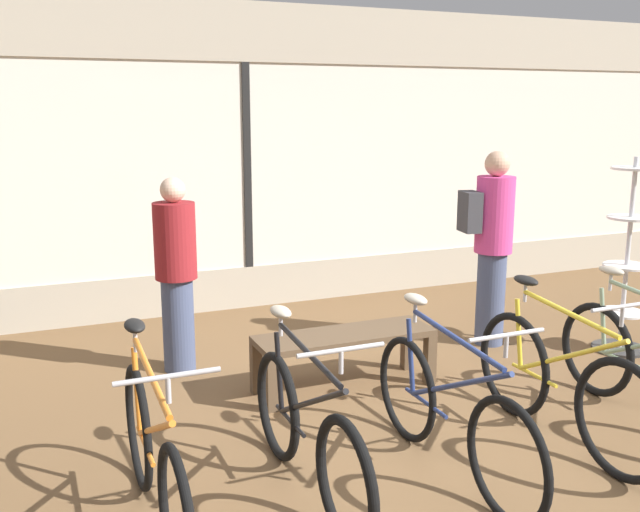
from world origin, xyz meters
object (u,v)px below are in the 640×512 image
at_px(bicycle_far_left, 154,461).
at_px(bicycle_left, 307,433).
at_px(accessory_rack, 626,273).
at_px(bicycle_center, 450,413).
at_px(customer_by_window, 176,272).
at_px(bicycle_right, 561,384).
at_px(display_bench, 345,343).
at_px(customer_near_rack, 491,242).

distance_m(bicycle_far_left, bicycle_left, 0.85).
relative_size(bicycle_far_left, accessory_rack, 1.03).
height_order(bicycle_center, customer_by_window, customer_by_window).
height_order(bicycle_far_left, bicycle_left, bicycle_far_left).
height_order(accessory_rack, customer_by_window, accessory_rack).
bearing_deg(bicycle_far_left, bicycle_left, 2.77).
bearing_deg(bicycle_far_left, bicycle_right, -0.08).
xyz_separation_m(display_bench, customer_near_rack, (1.67, 0.45, 0.59)).
bearing_deg(customer_near_rack, bicycle_right, -112.73).
bearing_deg(accessory_rack, customer_by_window, 164.17).
bearing_deg(bicycle_left, bicycle_far_left, -177.23).
bearing_deg(customer_by_window, customer_near_rack, -9.34).
xyz_separation_m(bicycle_far_left, customer_by_window, (0.61, 2.27, 0.44)).
height_order(bicycle_center, accessory_rack, accessory_rack).
height_order(bicycle_center, customer_near_rack, customer_near_rack).
height_order(bicycle_right, display_bench, bicycle_right).
bearing_deg(customer_near_rack, bicycle_far_left, -151.62).
xyz_separation_m(bicycle_right, accessory_rack, (1.77, 1.21, 0.31)).
height_order(display_bench, customer_near_rack, customer_near_rack).
bearing_deg(bicycle_center, customer_by_window, 115.30).
bearing_deg(customer_near_rack, display_bench, -164.89).
height_order(bicycle_far_left, display_bench, bicycle_far_left).
bearing_deg(customer_by_window, accessory_rack, -15.83).
xyz_separation_m(bicycle_left, bicycle_right, (1.75, -0.04, 0.03)).
distance_m(bicycle_far_left, customer_near_rack, 3.87).
relative_size(bicycle_center, bicycle_right, 1.01).
distance_m(bicycle_right, accessory_rack, 2.16).
height_order(bicycle_far_left, accessory_rack, accessory_rack).
relative_size(bicycle_center, display_bench, 1.24).
xyz_separation_m(bicycle_left, accessory_rack, (3.52, 1.16, 0.34)).
xyz_separation_m(display_bench, customer_by_window, (-1.09, 0.90, 0.47)).
bearing_deg(customer_near_rack, customer_by_window, 170.66).
height_order(bicycle_far_left, bicycle_center, bicycle_far_left).
bearing_deg(accessory_rack, bicycle_left, -161.69).
height_order(bicycle_left, customer_near_rack, customer_near_rack).
height_order(bicycle_far_left, bicycle_right, bicycle_right).
bearing_deg(bicycle_left, customer_by_window, 96.20).
xyz_separation_m(bicycle_left, customer_near_rack, (2.52, 1.78, 0.58)).
height_order(bicycle_right, customer_near_rack, customer_near_rack).
height_order(bicycle_right, customer_by_window, customer_by_window).
xyz_separation_m(bicycle_left, display_bench, (0.85, 1.33, -0.00)).
bearing_deg(customer_by_window, bicycle_right, -48.74).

